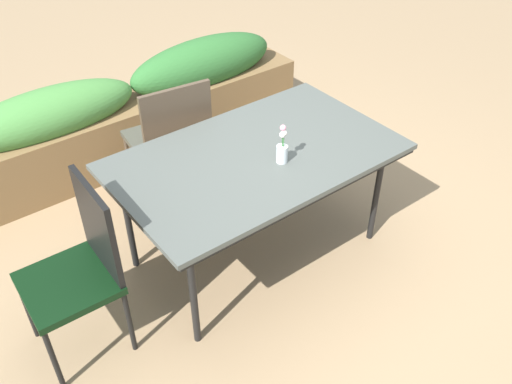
# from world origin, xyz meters

# --- Properties ---
(ground_plane) EXTENTS (12.00, 12.00, 0.00)m
(ground_plane) POSITION_xyz_m (0.00, 0.00, 0.00)
(ground_plane) COLOR #9E7F5B
(dining_table) EXTENTS (1.62, 0.98, 0.75)m
(dining_table) POSITION_xyz_m (-0.05, 0.03, 0.71)
(dining_table) COLOR #4C514C
(dining_table) RESTS_ON ground
(chair_end_left) EXTENTS (0.45, 0.45, 0.98)m
(chair_end_left) POSITION_xyz_m (-1.14, 0.03, 0.55)
(chair_end_left) COLOR black
(chair_end_left) RESTS_ON ground
(chair_far_side) EXTENTS (0.55, 0.55, 0.95)m
(chair_far_side) POSITION_xyz_m (-0.18, 0.80, 0.54)
(chair_far_side) COLOR #464439
(chair_far_side) RESTS_ON ground
(flower_vase) EXTENTS (0.06, 0.06, 0.24)m
(flower_vase) POSITION_xyz_m (0.02, -0.12, 0.84)
(flower_vase) COLOR silver
(flower_vase) RESTS_ON dining_table
(planter_box) EXTENTS (2.84, 0.44, 0.80)m
(planter_box) POSITION_xyz_m (-0.09, 1.50, 0.38)
(planter_box) COLOR brown
(planter_box) RESTS_ON ground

